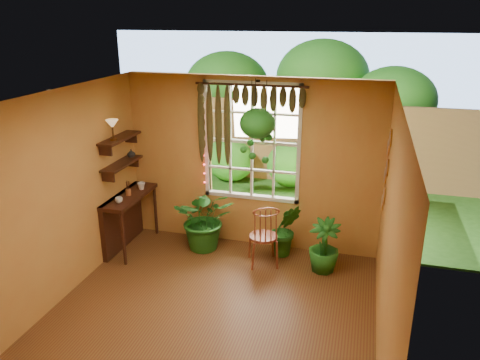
% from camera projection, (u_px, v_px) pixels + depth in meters
% --- Properties ---
extents(floor, '(4.50, 4.50, 0.00)m').
position_uv_depth(floor, '(205.00, 324.00, 5.67)').
color(floor, brown).
rests_on(floor, ground).
extents(ceiling, '(4.50, 4.50, 0.00)m').
position_uv_depth(ceiling, '(199.00, 102.00, 4.77)').
color(ceiling, white).
rests_on(ceiling, wall_back).
extents(wall_back, '(4.00, 0.00, 4.00)m').
position_uv_depth(wall_back, '(251.00, 164.00, 7.27)').
color(wall_back, '#B8893F').
rests_on(wall_back, floor).
extents(wall_left, '(0.00, 4.50, 4.50)m').
position_uv_depth(wall_left, '(48.00, 204.00, 5.73)').
color(wall_left, '#B8893F').
rests_on(wall_left, floor).
extents(wall_right, '(0.00, 4.50, 4.50)m').
position_uv_depth(wall_right, '(389.00, 245.00, 4.72)').
color(wall_right, '#B8893F').
rests_on(wall_right, floor).
extents(window, '(1.52, 0.10, 1.86)m').
position_uv_depth(window, '(252.00, 142.00, 7.18)').
color(window, silver).
rests_on(window, wall_back).
extents(valance_vine, '(1.70, 0.12, 1.10)m').
position_uv_depth(valance_vine, '(245.00, 106.00, 6.90)').
color(valance_vine, '#391A0F').
rests_on(valance_vine, window).
extents(string_lights, '(0.03, 0.03, 1.54)m').
position_uv_depth(string_lights, '(203.00, 137.00, 7.27)').
color(string_lights, '#FF2633').
rests_on(string_lights, window).
extents(wall_plates, '(0.04, 0.32, 1.10)m').
position_uv_depth(wall_plates, '(386.00, 172.00, 6.28)').
color(wall_plates, beige).
rests_on(wall_plates, wall_right).
extents(counter_ledge, '(0.40, 1.20, 0.90)m').
position_uv_depth(counter_ledge, '(125.00, 214.00, 7.42)').
color(counter_ledge, '#391A0F').
rests_on(counter_ledge, floor).
extents(shelf_lower, '(0.25, 0.90, 0.04)m').
position_uv_depth(shelf_lower, '(122.00, 164.00, 7.13)').
color(shelf_lower, '#391A0F').
rests_on(shelf_lower, wall_left).
extents(shelf_upper, '(0.25, 0.90, 0.04)m').
position_uv_depth(shelf_upper, '(120.00, 138.00, 7.00)').
color(shelf_upper, '#391A0F').
rests_on(shelf_upper, wall_left).
extents(backyard, '(14.00, 10.00, 12.00)m').
position_uv_depth(backyard, '(307.00, 113.00, 11.43)').
color(backyard, '#1F4E16').
rests_on(backyard, ground).
extents(windsor_chair, '(0.55, 0.56, 1.13)m').
position_uv_depth(windsor_chair, '(264.00, 244.00, 6.93)').
color(windsor_chair, brown).
rests_on(windsor_chair, floor).
extents(potted_plant_left, '(1.09, 1.00, 1.03)m').
position_uv_depth(potted_plant_left, '(206.00, 218.00, 7.36)').
color(potted_plant_left, '#134814').
rests_on(potted_plant_left, floor).
extents(potted_plant_mid, '(0.56, 0.50, 0.85)m').
position_uv_depth(potted_plant_mid, '(285.00, 230.00, 7.18)').
color(potted_plant_mid, '#134814').
rests_on(potted_plant_mid, floor).
extents(potted_plant_right, '(0.51, 0.51, 0.80)m').
position_uv_depth(potted_plant_right, '(324.00, 246.00, 6.74)').
color(potted_plant_right, '#134814').
rests_on(potted_plant_right, floor).
extents(hanging_basket, '(0.52, 0.52, 1.19)m').
position_uv_depth(hanging_basket, '(257.00, 128.00, 6.70)').
color(hanging_basket, black).
rests_on(hanging_basket, ceiling).
extents(cup_a, '(0.14, 0.14, 0.09)m').
position_uv_depth(cup_a, '(119.00, 200.00, 6.95)').
color(cup_a, silver).
rests_on(cup_a, counter_ledge).
extents(cup_b, '(0.14, 0.14, 0.11)m').
position_uv_depth(cup_b, '(141.00, 186.00, 7.48)').
color(cup_b, beige).
rests_on(cup_b, counter_ledge).
extents(brush_jar, '(0.08, 0.08, 0.29)m').
position_uv_depth(brush_jar, '(128.00, 188.00, 7.22)').
color(brush_jar, brown).
rests_on(brush_jar, counter_ledge).
extents(shelf_vase, '(0.13, 0.13, 0.13)m').
position_uv_depth(shelf_vase, '(131.00, 153.00, 7.37)').
color(shelf_vase, '#B2AD99').
rests_on(shelf_vase, shelf_lower).
extents(tiffany_lamp, '(0.18, 0.18, 0.31)m').
position_uv_depth(tiffany_lamp, '(112.00, 125.00, 6.73)').
color(tiffany_lamp, '#503316').
rests_on(tiffany_lamp, shelf_upper).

